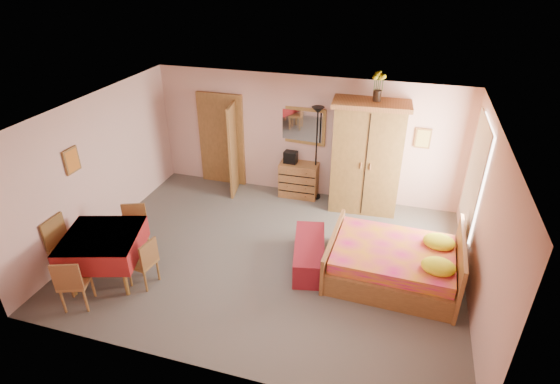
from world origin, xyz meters
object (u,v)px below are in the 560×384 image
(bed, at_px, (393,254))
(chair_west, at_px, (69,247))
(chest_of_drawers, at_px, (299,180))
(chair_south, at_px, (75,281))
(sunflower_vase, at_px, (378,86))
(dining_table, at_px, (106,257))
(wall_mirror, at_px, (302,126))
(stereo, at_px, (291,157))
(chair_east, at_px, (142,262))
(wardrobe, at_px, (366,158))
(bench, at_px, (309,254))
(chair_north, at_px, (135,231))
(floor_lamp, at_px, (316,154))

(bed, distance_m, chair_west, 5.26)
(chest_of_drawers, distance_m, chair_south, 4.84)
(sunflower_vase, height_order, dining_table, sunflower_vase)
(chest_of_drawers, distance_m, wall_mirror, 1.18)
(stereo, distance_m, chair_east, 3.85)
(wardrobe, relative_size, bench, 1.71)
(bed, xyz_separation_m, chair_south, (-4.47, -1.98, -0.03))
(sunflower_vase, xyz_separation_m, chair_north, (-3.69, -2.77, -2.11))
(chair_east, bearing_deg, chair_south, 144.46)
(wardrobe, bearing_deg, dining_table, -140.86)
(wall_mirror, height_order, floor_lamp, floor_lamp)
(sunflower_vase, distance_m, chair_south, 6.03)
(chair_south, bearing_deg, chair_west, 114.16)
(chest_of_drawers, xyz_separation_m, dining_table, (-2.28, -3.57, 0.03))
(wall_mirror, bearing_deg, chair_south, -113.69)
(chest_of_drawers, bearing_deg, wall_mirror, 88.70)
(wall_mirror, height_order, bench, wall_mirror)
(chest_of_drawers, distance_m, chair_east, 3.90)
(chair_east, bearing_deg, wall_mirror, -15.83)
(wardrobe, height_order, chair_south, wardrobe)
(chair_west, bearing_deg, dining_table, 94.57)
(sunflower_vase, relative_size, dining_table, 0.48)
(bench, bearing_deg, chair_south, -148.17)
(wardrobe, distance_m, bench, 2.46)
(bed, height_order, chair_north, bed)
(floor_lamp, distance_m, chair_east, 4.13)
(dining_table, relative_size, chair_north, 1.27)
(chair_north, height_order, chair_east, chair_north)
(chair_west, bearing_deg, stereo, 143.16)
(stereo, xyz_separation_m, chair_south, (-2.14, -4.25, -0.46))
(chair_south, bearing_deg, chest_of_drawers, 41.21)
(bed, height_order, chair_east, bed)
(chest_of_drawers, height_order, sunflower_vase, sunflower_vase)
(wardrobe, xyz_separation_m, chair_south, (-3.73, -4.12, -0.70))
(wall_mirror, height_order, sunflower_vase, sunflower_vase)
(bed, bearing_deg, chair_north, -170.32)
(sunflower_vase, distance_m, bed, 3.09)
(wardrobe, distance_m, chair_east, 4.63)
(stereo, height_order, sunflower_vase, sunflower_vase)
(bench, xyz_separation_m, chair_west, (-3.72, -1.31, 0.28))
(wardrobe, relative_size, sunflower_vase, 4.14)
(bench, distance_m, chair_south, 3.67)
(dining_table, relative_size, chair_east, 1.36)
(bench, xyz_separation_m, chair_east, (-2.43, -1.22, 0.20))
(dining_table, bearing_deg, stereo, 59.60)
(bed, relative_size, chair_east, 2.45)
(stereo, height_order, dining_table, stereo)
(bench, xyz_separation_m, chair_south, (-3.11, -1.93, 0.22))
(sunflower_vase, distance_m, chair_east, 5.13)
(sunflower_vase, relative_size, bench, 0.41)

